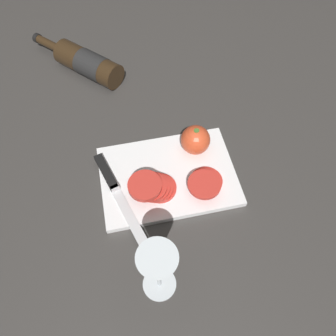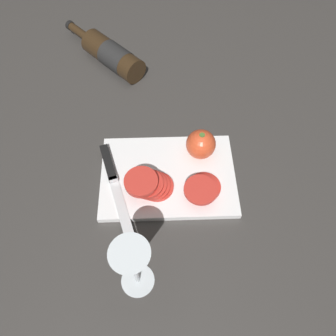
{
  "view_description": "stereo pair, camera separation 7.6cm",
  "coord_description": "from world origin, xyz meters",
  "px_view_note": "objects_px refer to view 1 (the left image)",
  "views": [
    {
      "loc": [
        -0.02,
        -0.45,
        0.72
      ],
      "look_at": [
        0.06,
        -0.03,
        0.05
      ],
      "focal_mm": 35.0,
      "sensor_mm": 36.0,
      "label": 1
    },
    {
      "loc": [
        0.05,
        -0.46,
        0.72
      ],
      "look_at": [
        0.06,
        -0.03,
        0.05
      ],
      "focal_mm": 35.0,
      "sensor_mm": 36.0,
      "label": 2
    }
  ],
  "objects_px": {
    "wine_bottle": "(87,63)",
    "knife": "(112,182)",
    "wine_glass": "(158,267)",
    "tomato_slice_stack_near": "(152,187)",
    "whole_tomato": "(195,140)",
    "tomato_slice_stack_far": "(205,183)"
  },
  "relations": [
    {
      "from": "wine_glass",
      "to": "knife",
      "type": "relative_size",
      "value": 0.63
    },
    {
      "from": "wine_bottle",
      "to": "wine_glass",
      "type": "xyz_separation_m",
      "value": [
        0.09,
        -0.69,
        0.09
      ]
    },
    {
      "from": "tomato_slice_stack_near",
      "to": "tomato_slice_stack_far",
      "type": "height_order",
      "value": "tomato_slice_stack_near"
    },
    {
      "from": "wine_bottle",
      "to": "tomato_slice_stack_near",
      "type": "height_order",
      "value": "wine_bottle"
    },
    {
      "from": "wine_bottle",
      "to": "whole_tomato",
      "type": "relative_size",
      "value": 3.66
    },
    {
      "from": "whole_tomato",
      "to": "tomato_slice_stack_far",
      "type": "xyz_separation_m",
      "value": [
        -0.0,
        -0.12,
        -0.02
      ]
    },
    {
      "from": "tomato_slice_stack_near",
      "to": "wine_bottle",
      "type": "bearing_deg",
      "value": 103.99
    },
    {
      "from": "knife",
      "to": "tomato_slice_stack_far",
      "type": "bearing_deg",
      "value": 58.98
    },
    {
      "from": "whole_tomato",
      "to": "knife",
      "type": "bearing_deg",
      "value": -165.46
    },
    {
      "from": "wine_bottle",
      "to": "knife",
      "type": "distance_m",
      "value": 0.43
    },
    {
      "from": "tomato_slice_stack_far",
      "to": "wine_glass",
      "type": "bearing_deg",
      "value": -127.29
    },
    {
      "from": "wine_bottle",
      "to": "tomato_slice_stack_near",
      "type": "bearing_deg",
      "value": -76.01
    },
    {
      "from": "wine_bottle",
      "to": "wine_glass",
      "type": "bearing_deg",
      "value": -82.28
    },
    {
      "from": "knife",
      "to": "tomato_slice_stack_far",
      "type": "distance_m",
      "value": 0.23
    },
    {
      "from": "tomato_slice_stack_far",
      "to": "tomato_slice_stack_near",
      "type": "bearing_deg",
      "value": 175.05
    },
    {
      "from": "wine_bottle",
      "to": "tomato_slice_stack_far",
      "type": "height_order",
      "value": "wine_bottle"
    },
    {
      "from": "wine_glass",
      "to": "tomato_slice_stack_near",
      "type": "bearing_deg",
      "value": 83.33
    },
    {
      "from": "whole_tomato",
      "to": "tomato_slice_stack_near",
      "type": "distance_m",
      "value": 0.17
    },
    {
      "from": "whole_tomato",
      "to": "knife",
      "type": "height_order",
      "value": "whole_tomato"
    },
    {
      "from": "wine_glass",
      "to": "tomato_slice_stack_far",
      "type": "bearing_deg",
      "value": 52.71
    },
    {
      "from": "whole_tomato",
      "to": "tomato_slice_stack_near",
      "type": "xyz_separation_m",
      "value": [
        -0.13,
        -0.1,
        -0.01
      ]
    },
    {
      "from": "whole_tomato",
      "to": "tomato_slice_stack_near",
      "type": "bearing_deg",
      "value": -141.9
    }
  ]
}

